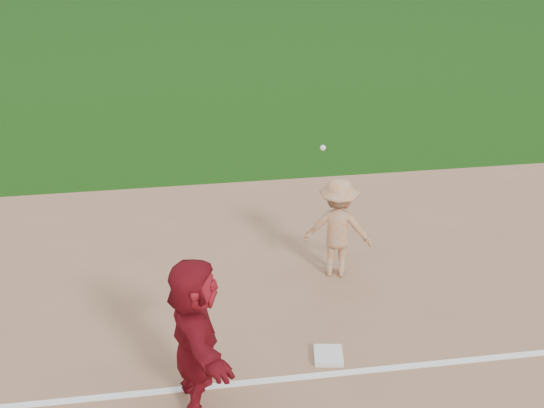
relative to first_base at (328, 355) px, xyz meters
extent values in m
plane|color=#153F0C|center=(-0.45, 0.49, -0.06)|extent=(160.00, 160.00, 0.00)
cube|color=white|center=(-0.45, -0.31, -0.04)|extent=(60.00, 0.10, 0.01)
cube|color=silver|center=(0.00, 0.00, 0.00)|extent=(0.42, 0.42, 0.08)
imported|color=maroon|center=(-1.70, -0.55, 0.95)|extent=(0.76, 1.88, 1.98)
imported|color=#9F9FA1|center=(0.56, 1.97, 0.76)|extent=(1.16, 0.86, 1.61)
sphere|color=white|center=(0.13, 1.30, 2.37)|extent=(0.08, 0.08, 0.08)
camera|label=1|loc=(-1.74, -6.78, 5.81)|focal=45.00mm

